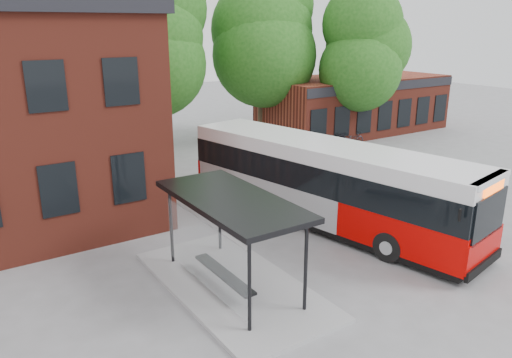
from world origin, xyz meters
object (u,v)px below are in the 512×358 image
bicycle_0 (307,149)px  bicycle_1 (320,151)px  bus_shelter (232,243)px  bicycle_6 (353,139)px  bicycle_4 (334,142)px  bicycle_2 (315,145)px  bicycle_7 (341,140)px  city_bus (324,184)px  bicycle_3 (321,143)px  bicycle_5 (338,144)px

bicycle_0 → bicycle_1: size_ratio=1.20×
bus_shelter → bicycle_6: (16.14, 11.57, -0.99)m
bus_shelter → bicycle_4: (14.38, 11.40, -0.96)m
bus_shelter → bicycle_4: bus_shelter is taller
bicycle_6 → bicycle_2: bearing=91.7°
bicycle_4 → bus_shelter: bearing=107.6°
bicycle_4 → bicycle_7: bicycle_4 is taller
city_bus → bicycle_3: 11.95m
bicycle_5 → bicycle_0: bearing=86.1°
city_bus → bicycle_0: size_ratio=7.21×
bicycle_3 → bicycle_7: bearing=-55.3°
city_bus → bicycle_1: bearing=39.2°
bus_shelter → bicycle_1: (12.25, 10.29, -1.01)m
bicycle_2 → bicycle_4: bearing=-101.6°
bicycle_2 → bicycle_7: bicycle_2 is taller
bicycle_3 → bicycle_0: bearing=131.6°
bicycle_5 → bicycle_7: size_ratio=1.03×
bicycle_1 → bicycle_6: size_ratio=0.84×
bicycle_7 → bicycle_1: bearing=104.2°
bicycle_6 → bicycle_7: (-0.79, 0.30, -0.02)m
bicycle_0 → bicycle_7: size_ratio=1.21×
bicycle_4 → bicycle_6: bearing=-105.5°
bicycle_1 → bicycle_4: 2.40m
bus_shelter → city_bus: (5.69, 2.42, 0.18)m
city_bus → bicycle_1: (6.56, 7.87, -1.19)m
bicycle_6 → bicycle_4: bearing=99.3°
bicycle_1 → bicycle_6: bearing=-77.9°
bus_shelter → bicycle_5: bearing=37.5°
bicycle_0 → bicycle_2: 1.42m
bicycle_6 → city_bus: bearing=135.2°
bicycle_1 → bicycle_3: bearing=-49.2°
bus_shelter → bicycle_4: bearing=38.4°
city_bus → bicycle_3: city_bus is taller
bicycle_0 → bicycle_2: (1.23, 0.70, -0.02)m
bicycle_1 → bicycle_2: (0.78, 1.40, -0.00)m
bus_shelter → bicycle_3: size_ratio=4.09×
bicycle_4 → bicycle_5: 0.40m
bicycle_0 → bicycle_7: bearing=-64.6°
bicycle_0 → bicycle_5: (2.57, 0.01, -0.01)m
city_bus → bicycle_2: 11.89m
bicycle_0 → bicycle_7: 3.66m
bicycle_0 → bicycle_5: size_ratio=1.17×
bus_shelter → bicycle_6: bus_shelter is taller
city_bus → bicycle_0: (6.11, 8.58, -1.16)m
bicycle_1 → bicycle_7: 3.47m
bicycle_1 → city_bus: bearing=134.1°
bus_shelter → city_bus: size_ratio=0.55×
city_bus → bicycle_5: city_bus is taller
bicycle_3 → bicycle_4: bearing=-71.2°
bicycle_3 → bicycle_6: 2.76m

